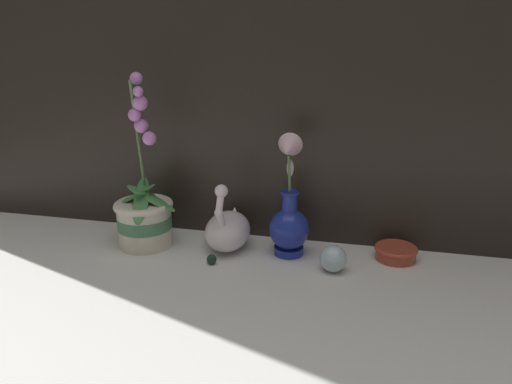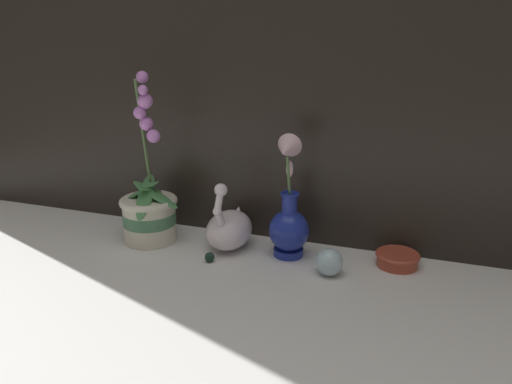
% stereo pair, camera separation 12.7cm
% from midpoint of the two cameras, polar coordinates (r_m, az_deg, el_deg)
% --- Properties ---
extents(ground_plane, '(2.80, 2.80, 0.00)m').
position_cam_midpoint_polar(ground_plane, '(1.23, -2.60, -9.33)').
color(ground_plane, silver).
extents(window_backdrop, '(2.80, 0.03, 1.20)m').
position_cam_midpoint_polar(window_backdrop, '(1.32, -0.05, 19.57)').
color(window_backdrop, black).
rests_on(window_backdrop, ground_plane).
extents(orchid_potted_plant, '(0.19, 0.21, 0.47)m').
position_cam_midpoint_polar(orchid_potted_plant, '(1.40, -15.24, -2.42)').
color(orchid_potted_plant, beige).
rests_on(orchid_potted_plant, ground_plane).
extents(swan_figurine, '(0.12, 0.19, 0.20)m').
position_cam_midpoint_polar(swan_figurine, '(1.35, -5.93, -4.25)').
color(swan_figurine, white).
rests_on(swan_figurine, ground_plane).
extents(blue_vase, '(0.10, 0.13, 0.33)m').
position_cam_midpoint_polar(blue_vase, '(1.28, 0.97, -3.05)').
color(blue_vase, navy).
rests_on(blue_vase, ground_plane).
extents(glass_sphere, '(0.07, 0.07, 0.07)m').
position_cam_midpoint_polar(glass_sphere, '(1.23, 5.89, -7.64)').
color(glass_sphere, silver).
rests_on(glass_sphere, ground_plane).
extents(amber_dish, '(0.11, 0.11, 0.03)m').
position_cam_midpoint_polar(amber_dish, '(1.33, 13.06, -6.72)').
color(amber_dish, '#A8422D').
rests_on(amber_dish, ground_plane).
extents(glass_bauble, '(0.03, 0.03, 0.03)m').
position_cam_midpoint_polar(glass_bauble, '(1.28, -7.96, -7.69)').
color(glass_bauble, '#142D23').
rests_on(glass_bauble, ground_plane).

